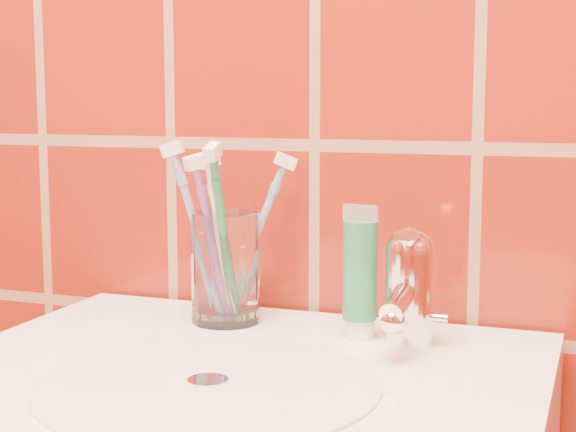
% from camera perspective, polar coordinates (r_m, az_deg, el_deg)
% --- Properties ---
extents(glass_tumbler, '(0.08, 0.08, 0.12)m').
position_cam_1_polar(glass_tumbler, '(0.97, -4.05, -3.36)').
color(glass_tumbler, white).
rests_on(glass_tumbler, pedestal_sink).
extents(toothpaste_tube, '(0.04, 0.04, 0.14)m').
position_cam_1_polar(toothpaste_tube, '(0.91, 4.68, -3.90)').
color(toothpaste_tube, white).
rests_on(toothpaste_tube, pedestal_sink).
extents(faucet, '(0.05, 0.11, 0.12)m').
position_cam_1_polar(faucet, '(0.88, 7.80, -4.32)').
color(faucet, white).
rests_on(faucet, pedestal_sink).
extents(toothbrush_0, '(0.03, 0.14, 0.22)m').
position_cam_1_polar(toothbrush_0, '(0.93, -4.15, -1.44)').
color(toothbrush_0, '#207A44').
rests_on(toothbrush_0, glass_tumbler).
extents(toothbrush_1, '(0.10, 0.11, 0.20)m').
position_cam_1_polar(toothbrush_1, '(0.95, -4.86, -1.69)').
color(toothbrush_1, '#874A9F').
rests_on(toothbrush_1, glass_tumbler).
extents(toothbrush_2, '(0.16, 0.14, 0.20)m').
position_cam_1_polar(toothbrush_2, '(0.98, -2.15, -1.43)').
color(toothbrush_2, '#688CB9').
rests_on(toothbrush_2, glass_tumbler).
extents(toothbrush_3, '(0.11, 0.10, 0.21)m').
position_cam_1_polar(toothbrush_3, '(0.96, -5.82, -1.20)').
color(toothbrush_3, '#7796D4').
rests_on(toothbrush_3, glass_tumbler).
extents(toothbrush_4, '(0.07, 0.10, 0.20)m').
position_cam_1_polar(toothbrush_4, '(0.94, -4.37, -1.64)').
color(toothbrush_4, white).
rests_on(toothbrush_4, glass_tumbler).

